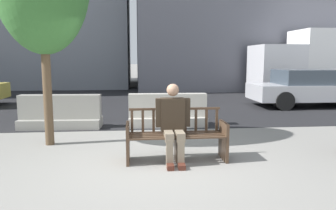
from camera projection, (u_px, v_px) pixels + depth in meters
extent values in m
plane|color=gray|center=(152.00, 166.00, 5.33)|extent=(200.00, 200.00, 0.00)
cube|color=black|center=(142.00, 100.00, 13.91)|extent=(120.00, 12.00, 0.01)
cube|color=#473323|center=(128.00, 143.00, 5.48)|extent=(0.05, 0.51, 0.66)
cube|color=#473323|center=(224.00, 141.00, 5.64)|extent=(0.05, 0.51, 0.66)
cube|color=#473323|center=(176.00, 148.00, 5.57)|extent=(0.04, 0.32, 0.45)
cube|color=#473323|center=(178.00, 138.00, 5.32)|extent=(1.60, 0.07, 0.02)
cube|color=#473323|center=(177.00, 137.00, 5.43)|extent=(1.60, 0.07, 0.02)
cube|color=#473323|center=(176.00, 135.00, 5.54)|extent=(1.60, 0.07, 0.02)
cube|color=#473323|center=(176.00, 133.00, 5.66)|extent=(1.60, 0.07, 0.02)
cube|color=#473323|center=(175.00, 132.00, 5.77)|extent=(1.60, 0.07, 0.02)
cube|color=#473323|center=(175.00, 109.00, 5.72)|extent=(1.60, 0.04, 0.04)
cube|color=#473323|center=(132.00, 121.00, 5.68)|extent=(0.04, 0.03, 0.38)
cube|color=#473323|center=(143.00, 121.00, 5.70)|extent=(0.04, 0.03, 0.38)
cube|color=#473323|center=(154.00, 121.00, 5.72)|extent=(0.04, 0.03, 0.38)
cube|color=#473323|center=(164.00, 121.00, 5.73)|extent=(0.04, 0.03, 0.38)
cube|color=#473323|center=(175.00, 121.00, 5.75)|extent=(0.04, 0.03, 0.38)
cube|color=#473323|center=(185.00, 120.00, 5.77)|extent=(0.04, 0.03, 0.38)
cube|color=#473323|center=(196.00, 120.00, 5.79)|extent=(0.04, 0.03, 0.38)
cube|color=#473323|center=(206.00, 120.00, 5.80)|extent=(0.04, 0.03, 0.38)
cube|color=#473323|center=(217.00, 120.00, 5.82)|extent=(0.04, 0.03, 0.38)
cube|color=#473323|center=(128.00, 125.00, 5.42)|extent=(0.05, 0.46, 0.03)
cube|color=#473323|center=(224.00, 123.00, 5.57)|extent=(0.05, 0.46, 0.03)
cube|color=#2D2319|center=(173.00, 114.00, 5.56)|extent=(0.40, 0.24, 0.56)
sphere|color=#9E755B|center=(173.00, 90.00, 5.48)|extent=(0.21, 0.21, 0.21)
cube|color=#7F705B|center=(169.00, 135.00, 5.38)|extent=(0.14, 0.44, 0.14)
cube|color=#7F705B|center=(179.00, 135.00, 5.39)|extent=(0.14, 0.44, 0.14)
cube|color=#7F705B|center=(170.00, 153.00, 5.24)|extent=(0.11, 0.11, 0.45)
cube|color=#7F705B|center=(181.00, 153.00, 5.26)|extent=(0.11, 0.11, 0.45)
cube|color=#4C2319|center=(170.00, 166.00, 5.19)|extent=(0.11, 0.26, 0.08)
cube|color=#4C2319|center=(181.00, 166.00, 5.21)|extent=(0.11, 0.26, 0.08)
cube|color=#2D2319|center=(158.00, 113.00, 5.50)|extent=(0.09, 0.12, 0.48)
cube|color=#2D2319|center=(187.00, 112.00, 5.55)|extent=(0.09, 0.12, 0.48)
cube|color=#ADA89E|center=(168.00, 121.00, 8.51)|extent=(2.02, 0.74, 0.24)
cube|color=#ADA89E|center=(168.00, 105.00, 8.45)|extent=(2.01, 0.36, 0.60)
cube|color=gray|center=(61.00, 123.00, 8.24)|extent=(2.03, 0.77, 0.24)
cube|color=gray|center=(60.00, 107.00, 8.18)|extent=(2.01, 0.39, 0.60)
cylinder|color=brown|center=(47.00, 84.00, 6.48)|extent=(0.17, 0.17, 2.48)
cube|color=#B7B7BC|center=(309.00, 92.00, 11.89)|extent=(4.18, 1.87, 0.56)
cube|color=#38424C|center=(305.00, 77.00, 11.80)|extent=(2.00, 1.63, 0.52)
cylinder|color=black|center=(329.00, 95.00, 12.87)|extent=(0.64, 0.23, 0.64)
cylinder|color=black|center=(265.00, 95.00, 12.66)|extent=(0.64, 0.23, 0.64)
cylinder|color=black|center=(285.00, 101.00, 10.97)|extent=(0.64, 0.23, 0.64)
cube|color=silver|center=(276.00, 65.00, 15.19)|extent=(2.00, 2.20, 1.80)
cylinder|color=black|center=(280.00, 88.00, 14.31)|extent=(0.90, 0.28, 0.90)
cylinder|color=black|center=(262.00, 85.00, 16.32)|extent=(0.90, 0.28, 0.90)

